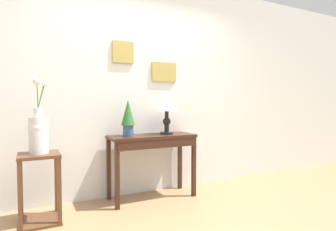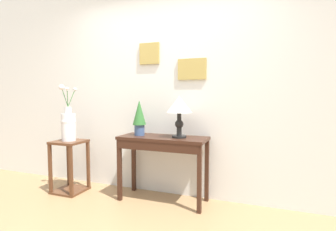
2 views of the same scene
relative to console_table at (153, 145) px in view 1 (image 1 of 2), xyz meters
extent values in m
cube|color=silver|center=(-0.05, 0.32, 0.75)|extent=(9.00, 0.10, 2.80)
cube|color=tan|center=(-0.28, 0.26, 1.13)|extent=(0.27, 0.02, 0.27)
cube|color=#53955E|center=(-0.28, 0.25, 1.13)|extent=(0.21, 0.01, 0.21)
cube|color=tan|center=(0.28, 0.26, 0.92)|extent=(0.35, 0.02, 0.25)
cube|color=#A2A195|center=(0.28, 0.25, 0.92)|extent=(0.28, 0.01, 0.20)
cube|color=#381E14|center=(0.00, 0.02, 0.10)|extent=(1.04, 0.42, 0.03)
cube|color=#381E14|center=(0.00, -0.17, 0.04)|extent=(0.97, 0.03, 0.10)
cube|color=#381E14|center=(-0.49, -0.15, -0.28)|extent=(0.05, 0.04, 0.74)
cube|color=#381E14|center=(0.49, -0.15, -0.28)|extent=(0.04, 0.04, 0.74)
cube|color=#381E14|center=(-0.49, 0.20, -0.28)|extent=(0.05, 0.04, 0.74)
cube|color=#381E14|center=(0.49, 0.20, -0.28)|extent=(0.04, 0.04, 0.74)
cylinder|color=black|center=(0.20, 0.02, 0.13)|extent=(0.17, 0.17, 0.02)
cylinder|color=black|center=(0.20, 0.02, 0.21)|extent=(0.06, 0.06, 0.13)
sphere|color=black|center=(0.20, 0.02, 0.28)|extent=(0.10, 0.10, 0.10)
cylinder|color=black|center=(0.20, 0.02, 0.34)|extent=(0.05, 0.05, 0.13)
cone|color=beige|center=(0.20, 0.02, 0.50)|extent=(0.29, 0.29, 0.19)
cylinder|color=#3D5684|center=(-0.30, 0.01, 0.19)|extent=(0.12, 0.12, 0.13)
cone|color=#2D662D|center=(-0.30, 0.01, 0.40)|extent=(0.16, 0.16, 0.30)
cube|color=#56331E|center=(-1.25, -0.13, 0.01)|extent=(0.37, 0.37, 0.03)
cube|color=#56331E|center=(-1.25, -0.13, -0.64)|extent=(0.37, 0.37, 0.03)
cube|color=#56331E|center=(-1.41, -0.30, -0.32)|extent=(0.04, 0.03, 0.61)
cube|color=#56331E|center=(-1.08, -0.30, -0.32)|extent=(0.04, 0.03, 0.61)
cube|color=#56331E|center=(-1.41, 0.03, -0.32)|extent=(0.04, 0.04, 0.61)
cube|color=#56331E|center=(-1.08, 0.03, -0.32)|extent=(0.04, 0.04, 0.61)
cylinder|color=silver|center=(-1.25, -0.13, 0.20)|extent=(0.18, 0.18, 0.35)
sphere|color=silver|center=(-1.25, -0.13, 0.27)|extent=(0.19, 0.19, 0.19)
cylinder|color=silver|center=(-1.25, -0.13, 0.41)|extent=(0.08, 0.08, 0.09)
cylinder|color=#387A38|center=(-1.22, -0.17, 0.57)|extent=(0.06, 0.08, 0.23)
sphere|color=white|center=(-1.19, -0.20, 0.69)|extent=(0.04, 0.04, 0.04)
cylinder|color=#387A38|center=(-1.25, -0.18, 0.58)|extent=(0.02, 0.10, 0.25)
sphere|color=white|center=(-1.26, -0.22, 0.71)|extent=(0.07, 0.07, 0.07)
cylinder|color=#387A38|center=(-1.22, -0.10, 0.57)|extent=(0.07, 0.08, 0.23)
sphere|color=white|center=(-1.19, -0.07, 0.68)|extent=(0.04, 0.04, 0.04)
camera|label=1|loc=(-1.33, -3.03, 0.50)|focal=29.50mm
camera|label=2|loc=(1.16, -2.83, 0.61)|focal=28.35mm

